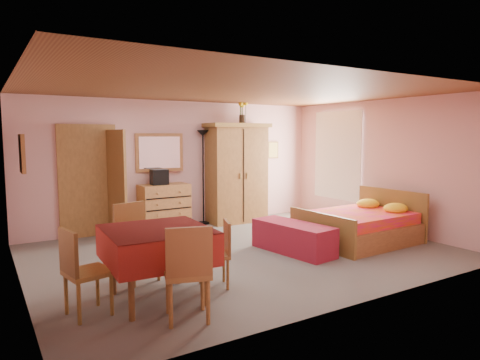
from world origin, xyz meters
TOP-DOWN VIEW (x-y plane):
  - floor at (0.00, 0.00)m, footprint 6.50×6.50m
  - ceiling at (0.00, 0.00)m, footprint 6.50×6.50m
  - wall_back at (0.00, 2.50)m, footprint 6.50×0.10m
  - wall_front at (0.00, -2.50)m, footprint 6.50×0.10m
  - wall_left at (-3.25, 0.00)m, footprint 0.10×5.00m
  - wall_right at (3.25, 0.00)m, footprint 0.10×5.00m
  - doorway at (-1.90, 2.47)m, footprint 1.06×0.12m
  - window at (3.21, 1.20)m, footprint 0.08×1.40m
  - picture_left at (-3.22, -0.60)m, footprint 0.04×0.32m
  - picture_back at (2.35, 2.47)m, footprint 0.30×0.04m
  - chest_of_drawers at (-0.49, 2.24)m, footprint 0.99×0.51m
  - wall_mirror at (-0.49, 2.45)m, footprint 0.98×0.12m
  - stereo at (-0.59, 2.23)m, footprint 0.34×0.25m
  - floor_lamp at (0.45, 2.37)m, footprint 0.29×0.29m
  - wardrobe at (1.16, 2.16)m, footprint 1.40×0.75m
  - sunflower_vase at (1.34, 2.21)m, footprint 0.21×0.21m
  - bed at (2.07, -0.51)m, footprint 1.96×1.57m
  - bench at (0.67, -0.42)m, footprint 0.72×1.50m
  - dining_table at (-1.93, -1.19)m, footprint 1.20×1.20m
  - chair_south at (-1.86, -1.85)m, footprint 0.58×0.58m
  - chair_north at (-1.91, -0.43)m, footprint 0.55×0.55m
  - chair_west at (-2.71, -1.21)m, footprint 0.50×0.50m
  - chair_east at (-1.18, -1.15)m, footprint 0.49×0.49m

SIDE VIEW (x-z plane):
  - floor at x=0.00m, z-range 0.00..0.00m
  - bench at x=0.67m, z-range 0.00..0.48m
  - chair_east at x=-1.18m, z-range 0.00..0.83m
  - dining_table at x=-1.93m, z-range 0.00..0.84m
  - bed at x=2.07m, z-range 0.00..0.88m
  - chest_of_drawers at x=-0.49m, z-range 0.00..0.92m
  - chair_west at x=-2.71m, z-range 0.00..0.94m
  - chair_north at x=-1.91m, z-range 0.00..1.01m
  - chair_south at x=-1.86m, z-range 0.00..1.01m
  - floor_lamp at x=0.45m, z-range 0.00..2.00m
  - doorway at x=-1.90m, z-range -0.05..2.10m
  - stereo at x=-0.59m, z-range 0.92..1.23m
  - wardrobe at x=1.16m, z-range 0.00..2.15m
  - wall_back at x=0.00m, z-range 0.00..2.60m
  - wall_front at x=0.00m, z-range 0.00..2.60m
  - wall_left at x=-3.25m, z-range 0.00..2.60m
  - wall_right at x=3.25m, z-range 0.00..2.60m
  - window at x=3.21m, z-range 0.48..2.42m
  - picture_back at x=2.35m, z-range 1.35..1.75m
  - wall_mirror at x=-0.49m, z-range 1.16..1.94m
  - picture_left at x=-3.22m, z-range 1.49..1.91m
  - sunflower_vase at x=1.34m, z-range 2.15..2.67m
  - ceiling at x=0.00m, z-range 2.60..2.60m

